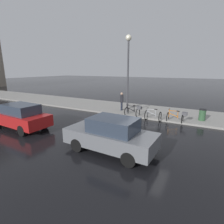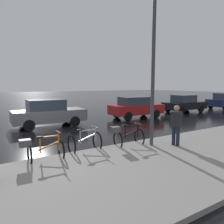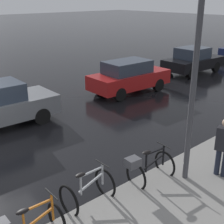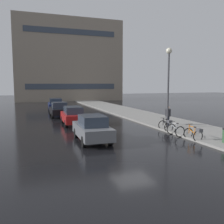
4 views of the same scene
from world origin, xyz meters
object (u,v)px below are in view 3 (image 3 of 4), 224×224
(car_red, at_px, (129,76))
(pedestrian, at_px, (224,146))
(bicycle_second, at_px, (88,190))
(car_black, at_px, (193,60))
(streetlamp, at_px, (201,4))
(bicycle_third, at_px, (147,167))

(car_red, relative_size, pedestrian, 2.43)
(bicycle_second, bearing_deg, pedestrian, 66.13)
(car_red, xyz_separation_m, car_black, (-0.37, 5.96, -0.04))
(car_red, bearing_deg, streetlamp, -33.92)
(car_red, height_order, pedestrian, pedestrian)
(streetlamp, bearing_deg, bicycle_third, -125.28)
(bicycle_second, xyz_separation_m, car_black, (-6.18, 12.97, 0.37))
(pedestrian, xyz_separation_m, streetlamp, (-0.55, -0.78, 3.45))
(car_black, distance_m, pedestrian, 12.34)
(bicycle_second, height_order, streetlamp, streetlamp)
(car_red, relative_size, streetlamp, 0.67)
(car_black, height_order, streetlamp, streetlamp)
(bicycle_third, distance_m, streetlamp, 4.07)
(bicycle_second, relative_size, bicycle_third, 0.81)
(pedestrian, bearing_deg, streetlamp, -125.00)
(car_black, bearing_deg, bicycle_second, -64.52)
(car_black, distance_m, streetlamp, 13.16)
(bicycle_third, xyz_separation_m, streetlamp, (0.59, 0.83, 3.94))
(bicycle_second, relative_size, car_black, 0.27)
(car_red, xyz_separation_m, streetlamp, (6.71, -4.51, 3.61))
(car_red, bearing_deg, bicycle_second, -50.36)
(bicycle_third, bearing_deg, pedestrian, 54.86)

